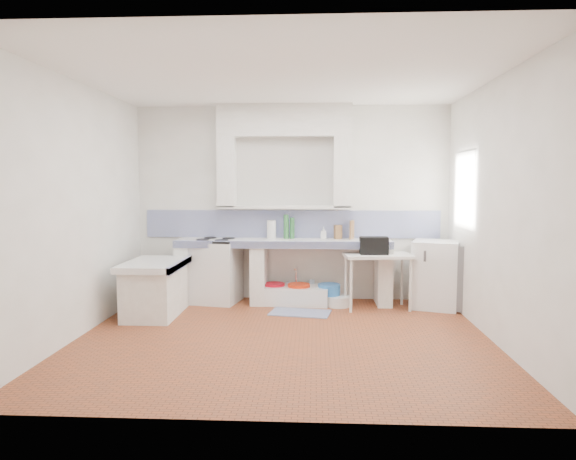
{
  "coord_description": "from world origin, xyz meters",
  "views": [
    {
      "loc": [
        0.35,
        -5.53,
        1.68
      ],
      "look_at": [
        0.0,
        1.0,
        1.1
      ],
      "focal_mm": 32.34,
      "sensor_mm": 36.0,
      "label": 1
    }
  ],
  "objects_px": {
    "stove": "(216,272)",
    "fridge": "(435,274)",
    "sink": "(296,296)",
    "side_table": "(377,281)"
  },
  "relations": [
    {
      "from": "sink",
      "to": "fridge",
      "type": "distance_m",
      "value": 1.94
    },
    {
      "from": "stove",
      "to": "fridge",
      "type": "xyz_separation_m",
      "value": [
        3.04,
        -0.16,
        0.02
      ]
    },
    {
      "from": "side_table",
      "to": "fridge",
      "type": "height_order",
      "value": "fridge"
    },
    {
      "from": "stove",
      "to": "side_table",
      "type": "xyz_separation_m",
      "value": [
        2.25,
        -0.27,
        -0.06
      ]
    },
    {
      "from": "stove",
      "to": "sink",
      "type": "distance_m",
      "value": 1.18
    },
    {
      "from": "stove",
      "to": "side_table",
      "type": "distance_m",
      "value": 2.26
    },
    {
      "from": "sink",
      "to": "fridge",
      "type": "bearing_deg",
      "value": 0.39
    },
    {
      "from": "side_table",
      "to": "stove",
      "type": "bearing_deg",
      "value": 166.48
    },
    {
      "from": "sink",
      "to": "side_table",
      "type": "bearing_deg",
      "value": -7.69
    },
    {
      "from": "fridge",
      "to": "side_table",
      "type": "bearing_deg",
      "value": -154.51
    }
  ]
}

